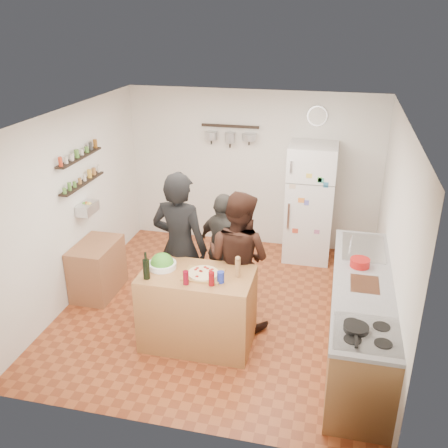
% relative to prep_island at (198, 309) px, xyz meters
% --- Properties ---
extents(room_shell, '(4.20, 4.20, 4.20)m').
position_rel_prep_island_xyz_m(room_shell, '(0.10, 1.17, 0.79)').
color(room_shell, brown).
rests_on(room_shell, ground).
extents(prep_island, '(1.25, 0.72, 0.91)m').
position_rel_prep_island_xyz_m(prep_island, '(0.00, 0.00, 0.00)').
color(prep_island, '#9B6138').
rests_on(prep_island, floor).
extents(pizza_board, '(0.42, 0.34, 0.02)m').
position_rel_prep_island_xyz_m(pizza_board, '(0.08, -0.02, 0.47)').
color(pizza_board, olive).
rests_on(pizza_board, prep_island).
extents(pizza, '(0.34, 0.34, 0.02)m').
position_rel_prep_island_xyz_m(pizza, '(0.08, -0.02, 0.48)').
color(pizza, beige).
rests_on(pizza, pizza_board).
extents(salad_bowl, '(0.32, 0.32, 0.06)m').
position_rel_prep_island_xyz_m(salad_bowl, '(-0.42, 0.05, 0.49)').
color(salad_bowl, silver).
rests_on(salad_bowl, prep_island).
extents(wine_bottle, '(0.07, 0.07, 0.23)m').
position_rel_prep_island_xyz_m(wine_bottle, '(-0.50, -0.22, 0.57)').
color(wine_bottle, black).
rests_on(wine_bottle, prep_island).
extents(wine_glass_near, '(0.06, 0.06, 0.15)m').
position_rel_prep_island_xyz_m(wine_glass_near, '(-0.05, -0.24, 0.53)').
color(wine_glass_near, '#5C0715').
rests_on(wine_glass_near, prep_island).
extents(wine_glass_far, '(0.06, 0.06, 0.15)m').
position_rel_prep_island_xyz_m(wine_glass_far, '(0.22, -0.20, 0.53)').
color(wine_glass_far, '#62080C').
rests_on(wine_glass_far, prep_island).
extents(pepper_mill, '(0.06, 0.06, 0.20)m').
position_rel_prep_island_xyz_m(pepper_mill, '(0.45, 0.05, 0.55)').
color(pepper_mill, olive).
rests_on(pepper_mill, prep_island).
extents(salt_canister, '(0.08, 0.08, 0.13)m').
position_rel_prep_island_xyz_m(salt_canister, '(0.30, -0.12, 0.52)').
color(salt_canister, navy).
rests_on(salt_canister, prep_island).
extents(person_left, '(0.75, 0.54, 1.92)m').
position_rel_prep_island_xyz_m(person_left, '(-0.35, 0.49, 0.50)').
color(person_left, black).
rests_on(person_left, floor).
extents(person_center, '(1.00, 0.89, 1.71)m').
position_rel_prep_island_xyz_m(person_center, '(0.36, 0.54, 0.40)').
color(person_center, black).
rests_on(person_center, floor).
extents(person_back, '(0.94, 0.79, 1.50)m').
position_rel_prep_island_xyz_m(person_back, '(0.07, 0.98, 0.30)').
color(person_back, '#302D2A').
rests_on(person_back, floor).
extents(counter_run, '(0.63, 2.63, 0.90)m').
position_rel_prep_island_xyz_m(counter_run, '(1.80, 0.23, -0.01)').
color(counter_run, '#9E7042').
rests_on(counter_run, floor).
extents(stove_top, '(0.60, 0.62, 0.02)m').
position_rel_prep_island_xyz_m(stove_top, '(1.80, -0.72, 0.46)').
color(stove_top, white).
rests_on(stove_top, counter_run).
extents(skillet, '(0.23, 0.23, 0.04)m').
position_rel_prep_island_xyz_m(skillet, '(1.70, -0.70, 0.49)').
color(skillet, black).
rests_on(skillet, stove_top).
extents(sink, '(0.50, 0.80, 0.03)m').
position_rel_prep_island_xyz_m(sink, '(1.80, 1.08, 0.46)').
color(sink, silver).
rests_on(sink, counter_run).
extents(cutting_board, '(0.30, 0.40, 0.02)m').
position_rel_prep_island_xyz_m(cutting_board, '(1.80, 0.18, 0.46)').
color(cutting_board, brown).
rests_on(cutting_board, counter_run).
extents(red_bowl, '(0.22, 0.22, 0.09)m').
position_rel_prep_island_xyz_m(red_bowl, '(1.75, 0.57, 0.51)').
color(red_bowl, '#A71413').
rests_on(red_bowl, counter_run).
extents(fridge, '(0.70, 0.68, 1.80)m').
position_rel_prep_island_xyz_m(fridge, '(1.05, 2.53, 0.45)').
color(fridge, white).
rests_on(fridge, floor).
extents(wall_clock, '(0.30, 0.03, 0.30)m').
position_rel_prep_island_xyz_m(wall_clock, '(1.05, 2.86, 1.69)').
color(wall_clock, silver).
rests_on(wall_clock, back_wall).
extents(spice_shelf_lower, '(0.12, 1.00, 0.02)m').
position_rel_prep_island_xyz_m(spice_shelf_lower, '(-1.83, 0.98, 1.04)').
color(spice_shelf_lower, black).
rests_on(spice_shelf_lower, left_wall).
extents(spice_shelf_upper, '(0.12, 1.00, 0.02)m').
position_rel_prep_island_xyz_m(spice_shelf_upper, '(-1.83, 0.98, 1.40)').
color(spice_shelf_upper, black).
rests_on(spice_shelf_upper, left_wall).
extents(produce_basket, '(0.18, 0.35, 0.14)m').
position_rel_prep_island_xyz_m(produce_basket, '(-1.80, 0.98, 0.69)').
color(produce_basket, silver).
rests_on(produce_basket, left_wall).
extents(side_table, '(0.50, 0.80, 0.73)m').
position_rel_prep_island_xyz_m(side_table, '(-1.64, 0.77, -0.09)').
color(side_table, '#905D3C').
rests_on(side_table, floor).
extents(pot_rack, '(0.90, 0.04, 0.04)m').
position_rel_prep_island_xyz_m(pot_rack, '(-0.25, 2.78, 1.49)').
color(pot_rack, black).
rests_on(pot_rack, back_wall).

